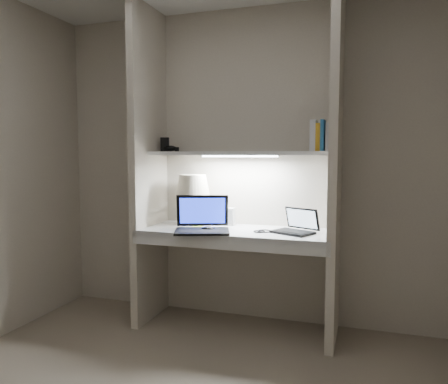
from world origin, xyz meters
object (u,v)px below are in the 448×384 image
at_px(laptop_netbook, 296,227).
at_px(book_row, 325,136).
at_px(table_lamp, 193,191).
at_px(speaker, 228,216).
at_px(laptop_main, 202,223).

relative_size(laptop_netbook, book_row, 1.57).
bearing_deg(book_row, table_lamp, -179.71).
bearing_deg(book_row, speaker, 173.73).
bearing_deg(laptop_main, table_lamp, 106.26).
distance_m(speaker, book_row, 0.99).
bearing_deg(speaker, laptop_netbook, -18.35).
bearing_deg(table_lamp, speaker, 17.95).
bearing_deg(table_lamp, book_row, 0.29).
relative_size(table_lamp, speaker, 2.92).
distance_m(table_lamp, laptop_netbook, 0.89).
relative_size(table_lamp, book_row, 1.81).
bearing_deg(speaker, book_row, -7.14).
relative_size(laptop_main, laptop_netbook, 1.36).
xyz_separation_m(table_lamp, laptop_main, (0.17, -0.24, -0.22)).
distance_m(laptop_netbook, book_row, 0.69).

